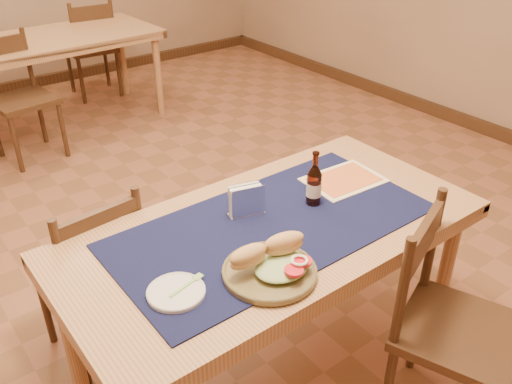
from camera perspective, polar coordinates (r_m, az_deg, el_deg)
room at (r=2.39m, az=-10.82°, el=18.44°), size 6.04×7.04×2.84m
main_table at (r=2.07m, az=1.70°, el=-5.48°), size 1.60×0.80×0.75m
placemat at (r=2.02m, az=1.73°, el=-3.52°), size 1.20×0.60×0.01m
baseboard at (r=2.98m, az=-8.31°, el=-7.81°), size 6.00×7.00×0.10m
back_table at (r=4.82m, az=-20.54°, el=14.16°), size 1.67×0.88×0.75m
chair_main_far at (r=2.39m, az=-16.71°, el=-8.08°), size 0.42×0.42×0.84m
chair_main_near at (r=2.15m, az=19.67°, el=-12.91°), size 0.54×0.54×0.90m
chair_back_near at (r=4.37m, az=-23.66°, el=9.23°), size 0.47×0.47×0.91m
chair_back_far at (r=5.45m, az=-16.91°, el=14.40°), size 0.46×0.46×0.91m
sandwich_plate at (r=1.77m, az=1.68°, el=-7.73°), size 0.31×0.31×0.12m
side_plate at (r=1.72m, az=-8.42°, el=-10.34°), size 0.18×0.18×0.02m
fork at (r=1.74m, az=-7.07°, el=-9.52°), size 0.14×0.05×0.00m
beer_bottle at (r=2.11m, az=6.13°, el=0.74°), size 0.06×0.06×0.22m
napkin_holder at (r=2.05m, az=-1.02°, el=-0.95°), size 0.15×0.09×0.12m
menu_card at (r=2.33m, az=9.23°, el=1.29°), size 0.33×0.26×0.01m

